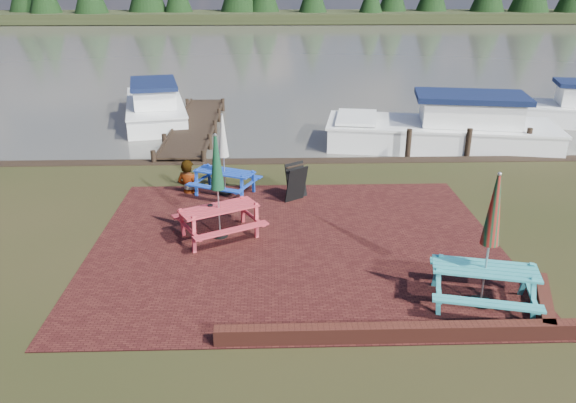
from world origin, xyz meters
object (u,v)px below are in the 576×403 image
at_px(picnic_table_blue, 224,167).
at_px(person, 187,160).
at_px(jetty, 195,126).
at_px(chalkboard, 296,182).
at_px(picnic_table_red, 219,203).
at_px(boat_near, 445,131).
at_px(boat_jetty, 155,107).
at_px(boat_far, 574,111).
at_px(picnic_table_teal, 486,262).

xyz_separation_m(picnic_table_blue, person, (-1.01, 0.17, 0.15)).
bearing_deg(picnic_table_blue, jetty, 128.31).
height_order(picnic_table_blue, chalkboard, picnic_table_blue).
distance_m(picnic_table_red, chalkboard, 2.93).
bearing_deg(boat_near, person, 129.02).
relative_size(picnic_table_blue, chalkboard, 2.31).
bearing_deg(picnic_table_red, picnic_table_blue, 63.56).
relative_size(picnic_table_red, jetty, 0.27).
height_order(jetty, person, person).
bearing_deg(boat_jetty, boat_far, -16.36).
distance_m(picnic_table_blue, boat_jetty, 9.95).
relative_size(picnic_table_red, boat_far, 0.37).
distance_m(chalkboard, boat_far, 14.58).
bearing_deg(picnic_table_blue, picnic_table_teal, -23.45).
xyz_separation_m(chalkboard, boat_jetty, (-5.54, 9.69, -0.12)).
bearing_deg(jetty, person, -84.43).
relative_size(picnic_table_blue, jetty, 0.25).
xyz_separation_m(boat_far, person, (-14.79, -7.88, 0.55)).
height_order(picnic_table_blue, boat_far, picnic_table_blue).
bearing_deg(person, picnic_table_teal, 160.74).
xyz_separation_m(picnic_table_blue, jetty, (-1.69, 7.16, -0.67)).
bearing_deg(picnic_table_red, picnic_table_teal, -59.13).
bearing_deg(boat_far, boat_jetty, 101.38).
xyz_separation_m(chalkboard, jetty, (-3.61, 7.60, -0.38)).
relative_size(chalkboard, person, 0.52).
xyz_separation_m(picnic_table_teal, chalkboard, (-3.13, 5.26, -0.39)).
bearing_deg(picnic_table_red, boat_far, 10.07).
xyz_separation_m(picnic_table_teal, boat_near, (2.41, 10.54, -0.44)).
bearing_deg(picnic_table_teal, boat_near, 90.71).
relative_size(jetty, boat_near, 1.09).
xyz_separation_m(picnic_table_teal, jetty, (-6.75, 12.85, -0.77)).
height_order(picnic_table_teal, picnic_table_blue, picnic_table_teal).
height_order(picnic_table_teal, chalkboard, picnic_table_teal).
bearing_deg(picnic_table_teal, picnic_table_blue, 145.18).
distance_m(picnic_table_teal, boat_jetty, 17.29).
bearing_deg(boat_near, chalkboard, 143.77).
height_order(picnic_table_red, jetty, picnic_table_red).
bearing_deg(person, chalkboard, -166.95).
xyz_separation_m(picnic_table_teal, boat_jetty, (-8.67, 14.95, -0.51)).
bearing_deg(boat_near, picnic_table_blue, 133.14).
xyz_separation_m(picnic_table_red, jetty, (-1.77, 9.85, -0.73)).
relative_size(boat_jetty, boat_far, 1.06).
bearing_deg(jetty, picnic_table_red, -79.82).
relative_size(picnic_table_teal, picnic_table_red, 1.04).
height_order(picnic_table_blue, boat_near, picnic_table_blue).
relative_size(picnic_table_teal, boat_far, 0.38).
bearing_deg(chalkboard, boat_near, 9.34).
bearing_deg(boat_far, jetty, 108.65).
bearing_deg(picnic_table_teal, jetty, 131.30).
xyz_separation_m(picnic_table_blue, chalkboard, (1.92, -0.44, -0.28)).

